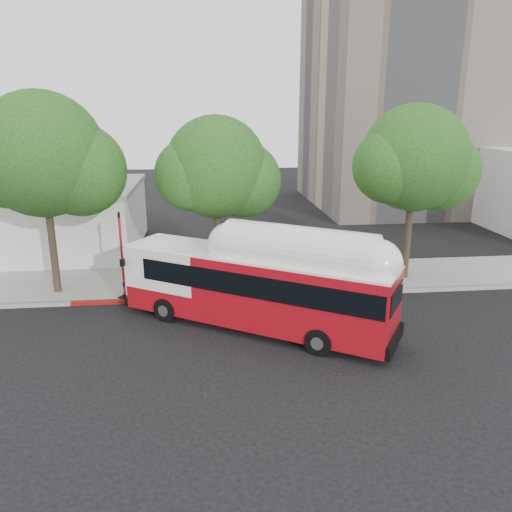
{
  "coord_description": "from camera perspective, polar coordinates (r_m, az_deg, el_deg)",
  "views": [
    {
      "loc": [
        -1.68,
        -18.72,
        8.82
      ],
      "look_at": [
        0.65,
        3.0,
        2.39
      ],
      "focal_mm": 35.0,
      "sensor_mm": 36.0,
      "label": 1
    }
  ],
  "objects": [
    {
      "name": "sidewalk",
      "position": [
        26.75,
        -2.18,
        -2.7
      ],
      "size": [
        60.0,
        5.0,
        0.15
      ],
      "primitive_type": "cube",
      "color": "gray",
      "rests_on": "ground"
    },
    {
      "name": "apartment_tower",
      "position": [
        51.46,
        18.31,
        25.49
      ],
      "size": [
        18.0,
        18.0,
        37.0
      ],
      "color": "tan",
      "rests_on": "ground"
    },
    {
      "name": "curb_strip",
      "position": [
        24.31,
        -1.75,
        -4.69
      ],
      "size": [
        60.0,
        0.3,
        0.15
      ],
      "primitive_type": "cube",
      "color": "gray",
      "rests_on": "ground"
    },
    {
      "name": "transit_bus",
      "position": [
        20.58,
        0.04,
        -3.83
      ],
      "size": [
        11.55,
        8.43,
        3.65
      ],
      "rotation": [
        0.0,
        0.0,
        -0.57
      ],
      "color": "#9E0A14",
      "rests_on": "ground"
    },
    {
      "name": "ground",
      "position": [
        20.76,
        -0.9,
        -8.74
      ],
      "size": [
        120.0,
        120.0,
        0.0
      ],
      "primitive_type": "plane",
      "color": "black",
      "rests_on": "ground"
    },
    {
      "name": "signal_pole",
      "position": [
        24.63,
        -15.09,
        0.15
      ],
      "size": [
        0.12,
        0.4,
        4.23
      ],
      "color": "red",
      "rests_on": "ground"
    },
    {
      "name": "street_tree_mid",
      "position": [
        24.98,
        -3.63,
        9.66
      ],
      "size": [
        5.75,
        5.0,
        8.62
      ],
      "color": "#2D2116",
      "rests_on": "ground"
    },
    {
      "name": "red_curb_segment",
      "position": [
        24.29,
        -8.85,
        -4.9
      ],
      "size": [
        10.0,
        0.32,
        0.16
      ],
      "primitive_type": "cube",
      "color": "maroon",
      "rests_on": "ground"
    },
    {
      "name": "street_tree_right",
      "position": [
        27.1,
        18.44,
        10.14
      ],
      "size": [
        6.21,
        5.4,
        9.18
      ],
      "color": "#2D2116",
      "rests_on": "ground"
    },
    {
      "name": "street_tree_left",
      "position": [
        25.33,
        -22.14,
        10.2
      ],
      "size": [
        6.67,
        5.8,
        9.74
      ],
      "color": "#2D2116",
      "rests_on": "ground"
    },
    {
      "name": "low_commercial_bldg",
      "position": [
        35.6,
        -26.3,
        3.89
      ],
      "size": [
        16.2,
        10.2,
        4.25
      ],
      "color": "silver",
      "rests_on": "ground"
    }
  ]
}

